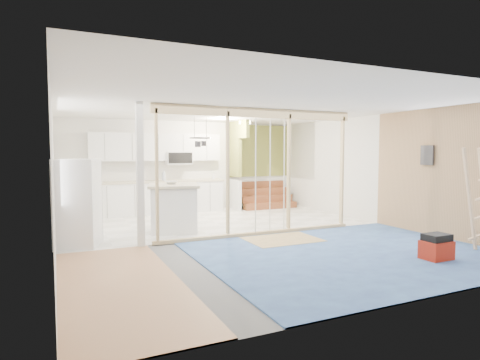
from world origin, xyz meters
name	(u,v)px	position (x,y,z in m)	size (l,w,h in m)	color
room	(246,173)	(0.00, 0.00, 1.30)	(7.01, 8.01, 2.61)	slate
floor_overlays	(248,235)	(0.07, 0.06, 0.01)	(7.00, 8.00, 0.03)	white
stud_frame	(234,158)	(-0.27, 0.00, 1.61)	(4.66, 0.14, 2.60)	#D8C084
base_cabinets	(135,200)	(-1.61, 3.36, 0.47)	(4.45, 2.24, 0.93)	white
upper_cabinets	(159,148)	(-0.84, 3.82, 1.82)	(3.60, 0.41, 0.85)	white
green_partition	(255,177)	(2.04, 3.66, 0.94)	(2.25, 1.51, 2.60)	olive
pot_rack	(200,140)	(-0.31, 1.89, 2.00)	(0.52, 0.52, 0.72)	black
sheathing_panel	(455,174)	(3.48, -2.00, 1.30)	(0.02, 4.00, 2.60)	tan
electrical_panel	(427,155)	(3.43, -1.40, 1.65)	(0.04, 0.30, 0.40)	#343439
ceiling_light	(245,123)	(1.40, 3.00, 2.54)	(0.32, 0.32, 0.08)	#FFEABF
fridge	(78,203)	(-3.12, 0.45, 0.80)	(0.88, 0.85, 1.59)	white
island	(174,208)	(-1.19, 1.10, 0.51)	(1.28, 1.28, 1.03)	white
bowl	(171,183)	(-1.21, 1.20, 1.06)	(0.27, 0.27, 0.07)	silver
soap_bottle_a	(164,175)	(-0.78, 3.60, 1.08)	(0.12, 0.12, 0.31)	#B1B8C5
soap_bottle_b	(213,176)	(0.70, 3.65, 1.02)	(0.08, 0.08, 0.17)	silver
toolbox	(436,248)	(1.98, -2.86, 0.20)	(0.45, 0.34, 0.42)	#A11E0E
ladder	(479,198)	(3.20, -2.70, 0.91)	(0.96, 0.07, 1.78)	beige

